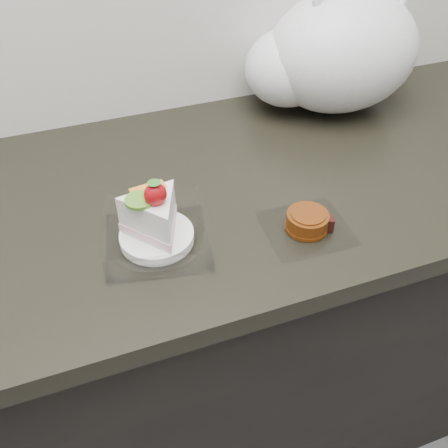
# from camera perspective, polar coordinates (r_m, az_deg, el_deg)

# --- Properties ---
(counter) EXTENTS (2.04, 0.64, 0.90)m
(counter) POSITION_cam_1_polar(r_m,az_deg,el_deg) (1.26, -8.24, -13.54)
(counter) COLOR black
(counter) RESTS_ON ground
(cake_tray) EXTENTS (0.19, 0.19, 0.13)m
(cake_tray) POSITION_cam_1_polar(r_m,az_deg,el_deg) (0.82, -7.82, -0.30)
(cake_tray) COLOR white
(cake_tray) RESTS_ON counter
(mooncake_wrap) EXTENTS (0.15, 0.14, 0.03)m
(mooncake_wrap) POSITION_cam_1_polar(r_m,az_deg,el_deg) (0.86, 9.55, 0.17)
(mooncake_wrap) COLOR white
(mooncake_wrap) RESTS_ON counter
(plastic_bag) EXTENTS (0.39, 0.28, 0.32)m
(plastic_bag) POSITION_cam_1_polar(r_m,az_deg,el_deg) (1.18, 12.24, 18.46)
(plastic_bag) COLOR white
(plastic_bag) RESTS_ON counter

